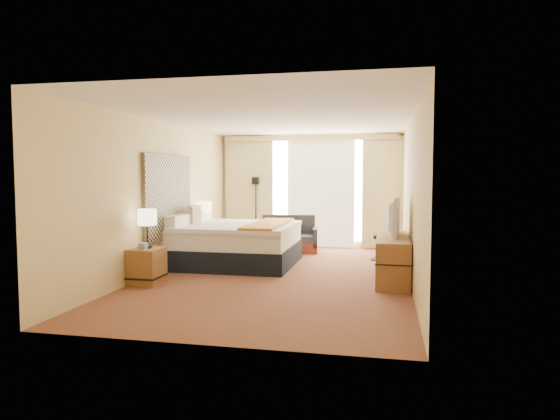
% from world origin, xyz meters
% --- Properties ---
extents(floor, '(4.20, 7.00, 0.02)m').
position_xyz_m(floor, '(0.00, 0.00, 0.00)').
color(floor, '#511817').
rests_on(floor, ground).
extents(ceiling, '(4.20, 7.00, 0.02)m').
position_xyz_m(ceiling, '(0.00, 0.00, 2.60)').
color(ceiling, silver).
rests_on(ceiling, wall_back).
extents(wall_back, '(4.20, 0.02, 2.60)m').
position_xyz_m(wall_back, '(0.00, 3.50, 1.30)').
color(wall_back, beige).
rests_on(wall_back, ground).
extents(wall_front, '(4.20, 0.02, 2.60)m').
position_xyz_m(wall_front, '(0.00, -3.50, 1.30)').
color(wall_front, beige).
rests_on(wall_front, ground).
extents(wall_left, '(0.02, 7.00, 2.60)m').
position_xyz_m(wall_left, '(-2.10, 0.00, 1.30)').
color(wall_left, beige).
rests_on(wall_left, ground).
extents(wall_right, '(0.02, 7.00, 2.60)m').
position_xyz_m(wall_right, '(2.10, 0.00, 1.30)').
color(wall_right, beige).
rests_on(wall_right, ground).
extents(headboard, '(0.06, 1.85, 1.50)m').
position_xyz_m(headboard, '(-2.06, 0.20, 1.28)').
color(headboard, black).
rests_on(headboard, wall_left).
extents(nightstand_left, '(0.45, 0.52, 0.55)m').
position_xyz_m(nightstand_left, '(-1.87, -1.05, 0.28)').
color(nightstand_left, brown).
rests_on(nightstand_left, floor).
extents(nightstand_right, '(0.45, 0.52, 0.55)m').
position_xyz_m(nightstand_right, '(-1.87, 1.45, 0.28)').
color(nightstand_right, brown).
rests_on(nightstand_right, floor).
extents(media_dresser, '(0.50, 1.80, 0.70)m').
position_xyz_m(media_dresser, '(1.83, 0.00, 0.35)').
color(media_dresser, brown).
rests_on(media_dresser, floor).
extents(window, '(2.30, 0.02, 2.30)m').
position_xyz_m(window, '(0.25, 3.47, 1.32)').
color(window, silver).
rests_on(window, wall_back).
extents(curtains, '(4.12, 0.19, 2.56)m').
position_xyz_m(curtains, '(-0.00, 3.39, 1.41)').
color(curtains, '#F5E4AD').
rests_on(curtains, floor).
extents(bed, '(2.25, 2.05, 1.09)m').
position_xyz_m(bed, '(-1.06, 0.85, 0.40)').
color(bed, black).
rests_on(bed, floor).
extents(loveseat, '(1.34, 0.85, 0.79)m').
position_xyz_m(loveseat, '(-0.35, 2.59, 0.26)').
color(loveseat, maroon).
rests_on(loveseat, floor).
extents(floor_lamp, '(0.21, 0.21, 1.62)m').
position_xyz_m(floor_lamp, '(-1.27, 3.30, 1.15)').
color(floor_lamp, black).
rests_on(floor_lamp, floor).
extents(desk_chair, '(0.49, 0.49, 0.97)m').
position_xyz_m(desk_chair, '(1.73, 1.91, 0.43)').
color(desk_chair, black).
rests_on(desk_chair, floor).
extents(lamp_left, '(0.29, 0.29, 0.60)m').
position_xyz_m(lamp_left, '(-1.85, -1.05, 1.02)').
color(lamp_left, black).
rests_on(lamp_left, nightstand_left).
extents(lamp_right, '(0.28, 0.28, 0.59)m').
position_xyz_m(lamp_right, '(-1.88, 1.53, 1.00)').
color(lamp_right, black).
rests_on(lamp_right, nightstand_right).
extents(tissue_box, '(0.11, 0.11, 0.10)m').
position_xyz_m(tissue_box, '(-1.87, -1.15, 0.60)').
color(tissue_box, '#7EA1C3').
rests_on(tissue_box, nightstand_left).
extents(telephone, '(0.22, 0.18, 0.07)m').
position_xyz_m(telephone, '(-1.75, 1.48, 0.59)').
color(telephone, black).
rests_on(telephone, nightstand_right).
extents(television, '(0.21, 1.08, 0.62)m').
position_xyz_m(television, '(1.78, 0.11, 1.01)').
color(television, black).
rests_on(television, media_dresser).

